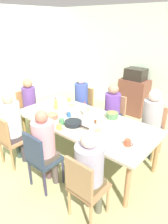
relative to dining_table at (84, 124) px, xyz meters
The scene contains 36 objects.
ground_plane 0.68m from the dining_table, ahead, with size 7.32×7.32×0.00m, color tan.
wall_back 2.66m from the dining_table, 90.00° to the left, with size 6.34×0.12×2.60m, color silver.
dining_table is the anchor object (origin of this frame).
chair_0 0.94m from the dining_table, 90.00° to the left, with size 0.40×0.40×0.90m.
person_0 0.84m from the dining_table, 90.00° to the left, with size 0.30×0.30×1.17m.
chair_1 1.59m from the dining_table, behind, with size 0.40×0.40×0.90m.
person_1 1.49m from the dining_table, behind, with size 0.30×0.30×1.18m.
chair_2 1.24m from the dining_table, 130.91° to the right, with size 0.40×0.40×0.90m.
person_2 1.16m from the dining_table, 133.79° to the right, with size 0.32×0.32×1.26m.
chair_3 0.94m from the dining_table, 90.00° to the right, with size 0.40×0.40×0.90m.
person_3 0.84m from the dining_table, 90.00° to the right, with size 0.31×0.31×1.20m.
chair_4 1.24m from the dining_table, 49.09° to the right, with size 0.40×0.40×0.90m.
person_4 1.16m from the dining_table, 46.20° to the right, with size 0.33×0.33×1.20m.
chair_5 1.24m from the dining_table, 130.91° to the left, with size 0.40×0.40×0.90m.
person_5 1.16m from the dining_table, 133.86° to the left, with size 0.30×0.30×1.21m.
chair_6 1.24m from the dining_table, 49.09° to the left, with size 0.40×0.40×0.90m.
person_6 1.16m from the dining_table, 46.22° to the left, with size 0.33×0.33×1.24m.
plate_0 0.44m from the dining_table, 20.19° to the right, with size 0.21×0.21×0.04m.
plate_1 0.39m from the dining_table, behind, with size 0.21×0.21×0.04m.
plate_2 0.65m from the dining_table, 152.08° to the left, with size 0.25×0.25×0.04m.
plate_3 0.25m from the dining_table, 18.42° to the left, with size 0.24×0.24×0.04m.
plate_4 0.40m from the dining_table, 123.37° to the left, with size 0.25×0.25×0.04m.
bowl_0 0.55m from the dining_table, 146.21° to the right, with size 0.20×0.20×0.10m.
bowl_1 0.50m from the dining_table, 52.37° to the left, with size 0.21×0.21×0.11m.
serving_pan 0.25m from the dining_table, 95.26° to the right, with size 0.46×0.28×0.06m.
cup_0 0.91m from the dining_table, 150.22° to the left, with size 0.11×0.08×0.08m.
cup_1 0.40m from the dining_table, 117.72° to the right, with size 0.11×0.08×0.10m.
cup_2 0.50m from the dining_table, 99.87° to the right, with size 0.11×0.07×0.08m.
cup_3 0.95m from the dining_table, 11.82° to the right, with size 0.12×0.08×0.09m.
cup_4 0.31m from the dining_table, 166.57° to the right, with size 0.11×0.07×0.08m.
bottle_0 0.71m from the dining_table, behind, with size 0.06×0.06×0.23m.
bottle_1 0.36m from the dining_table, ahead, with size 0.07×0.07×0.24m.
bottle_2 0.24m from the dining_table, 125.82° to the left, with size 0.06×0.06×0.26m.
bottle_3 0.70m from the dining_table, 39.12° to the right, with size 0.05×0.05×0.19m.
side_cabinet 2.32m from the dining_table, 97.24° to the left, with size 0.70×0.44×0.90m, color brown.
microwave 2.34m from the dining_table, 97.24° to the left, with size 0.48×0.36×0.28m, color #2B251F.
Camera 1 is at (1.97, -2.30, 2.26)m, focal length 32.85 mm.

